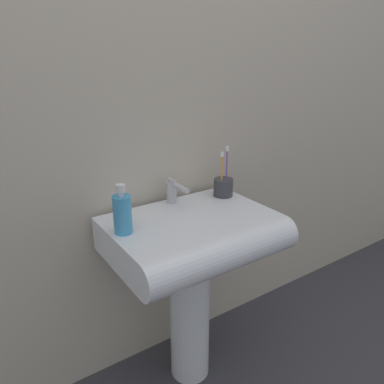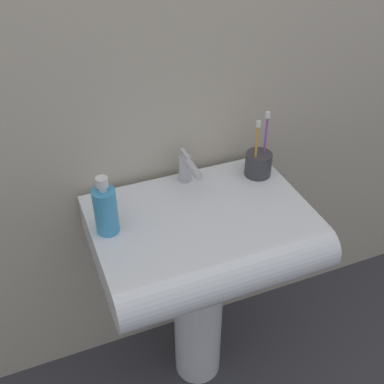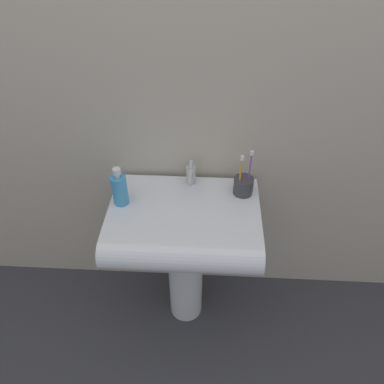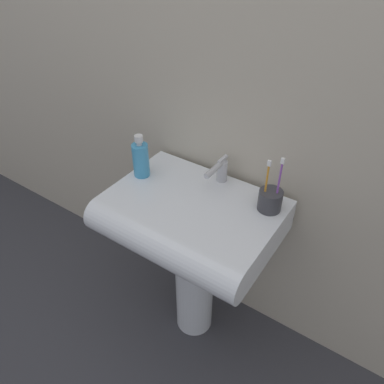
{
  "view_description": "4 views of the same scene",
  "coord_description": "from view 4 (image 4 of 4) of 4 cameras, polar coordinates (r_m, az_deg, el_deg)",
  "views": [
    {
      "loc": [
        -0.72,
        -1.08,
        1.34
      ],
      "look_at": [
        0.02,
        0.02,
        0.84
      ],
      "focal_mm": 35.0,
      "sensor_mm": 36.0,
      "label": 1
    },
    {
      "loc": [
        -0.42,
        -0.99,
        1.63
      ],
      "look_at": [
        -0.03,
        -0.01,
        0.84
      ],
      "focal_mm": 45.0,
      "sensor_mm": 36.0,
      "label": 2
    },
    {
      "loc": [
        0.09,
        -1.11,
        1.82
      ],
      "look_at": [
        0.03,
        -0.0,
        0.84
      ],
      "focal_mm": 35.0,
      "sensor_mm": 36.0,
      "label": 3
    },
    {
      "loc": [
        0.59,
        -0.89,
        1.61
      ],
      "look_at": [
        -0.0,
        -0.02,
        0.8
      ],
      "focal_mm": 35.0,
      "sensor_mm": 36.0,
      "label": 4
    }
  ],
  "objects": [
    {
      "name": "ground_plane",
      "position": [
        1.93,
        0.35,
        -18.95
      ],
      "size": [
        6.0,
        6.0,
        0.0
      ],
      "primitive_type": "plane",
      "color": "#38383D",
      "rests_on": "ground"
    },
    {
      "name": "wall_back",
      "position": [
        1.34,
        6.76,
        19.63
      ],
      "size": [
        5.0,
        0.05,
        2.4
      ],
      "primitive_type": "cube",
      "color": "#B7AD99",
      "rests_on": "ground"
    },
    {
      "name": "sink_basin",
      "position": [
        1.37,
        -0.69,
        -4.37
      ],
      "size": [
        0.63,
        0.47,
        0.13
      ],
      "color": "white",
      "rests_on": "sink_pedestal"
    },
    {
      "name": "sink_pedestal",
      "position": [
        1.68,
        0.39,
        -13.06
      ],
      "size": [
        0.17,
        0.17,
        0.62
      ],
      "primitive_type": "cylinder",
      "color": "white",
      "rests_on": "ground"
    },
    {
      "name": "toothbrush_cup",
      "position": [
        1.33,
        11.83,
        -1.13
      ],
      "size": [
        0.08,
        0.08,
        0.21
      ],
      "color": "#38383D",
      "rests_on": "sink_basin"
    },
    {
      "name": "faucet",
      "position": [
        1.42,
        4.31,
        3.34
      ],
      "size": [
        0.04,
        0.14,
        0.1
      ],
      "color": "#B7B7BC",
      "rests_on": "sink_basin"
    },
    {
      "name": "soap_bottle",
      "position": [
        1.46,
        -7.82,
        4.98
      ],
      "size": [
        0.06,
        0.06,
        0.18
      ],
      "color": "#3F99CC",
      "rests_on": "sink_basin"
    }
  ]
}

